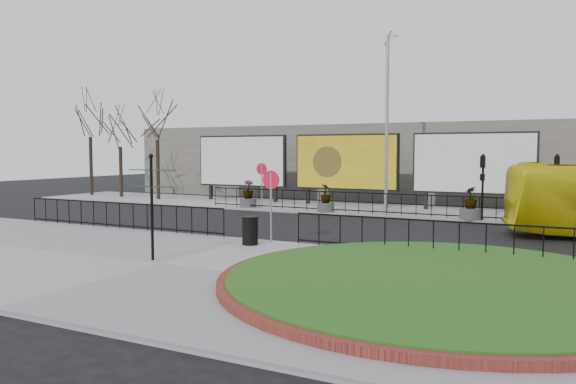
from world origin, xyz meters
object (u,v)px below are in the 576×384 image
Objects in this scene: litter_bin at (250,230)px; planter_b at (326,201)px; billboard_mid at (346,162)px; lamp_post at (387,120)px; fingerpost_sign at (152,196)px; planter_a at (248,197)px; planter_c at (471,207)px.

planter_b is at bearing 99.71° from litter_bin.
lamp_post reaches higher than billboard_mid.
fingerpost_sign is 3.97m from litter_bin.
planter_a is at bearing -143.45° from billboard_mid.
billboard_mid is 4.11× the size of planter_c.
planter_c reaches higher than planter_b.
planter_c is (5.40, 10.53, 0.08)m from litter_bin.
lamp_post is 8.67m from planter_a.
litter_bin is at bearing -80.29° from planter_b.
planter_a is (-6.60, 10.76, 0.10)m from litter_bin.
fingerpost_sign is 2.03× the size of planter_c.
planter_c is at bearing 57.56° from fingerpost_sign.
lamp_post reaches higher than planter_a.
litter_bin is 12.63m from planter_a.
planter_b is (-2.71, -1.60, -4.14)m from lamp_post.
litter_bin is (-0.91, -12.13, -4.23)m from lamp_post.
planter_c is (7.50, -3.57, -1.92)m from billboard_mid.
fingerpost_sign is 15.39m from planter_a.
planter_a is (-4.50, -3.34, -1.90)m from billboard_mid.
planter_a is 12.00m from planter_c.
fingerpost_sign is at bearing -107.39° from litter_bin.
planter_b is 0.97× the size of planter_c.
fingerpost_sign reaches higher than planter_c.
lamp_post is 9.74× the size of litter_bin.
lamp_post reaches higher than fingerpost_sign.
billboard_mid is at bearing 98.47° from litter_bin.
planter_c is at bearing 62.85° from litter_bin.
litter_bin is (1.12, 3.56, -1.36)m from fingerpost_sign.
planter_b is at bearing -85.20° from billboard_mid.
planter_a reaches higher than planter_c.
planter_c is (6.51, 14.09, -1.29)m from fingerpost_sign.
lamp_post is at bearing 30.58° from planter_b.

